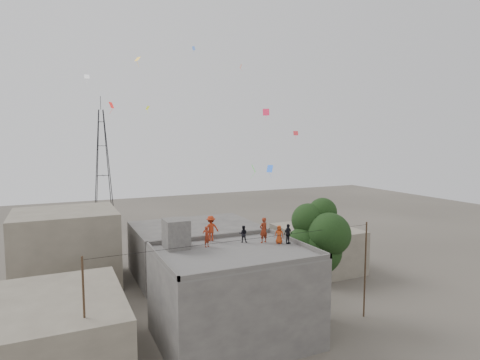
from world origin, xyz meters
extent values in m
plane|color=#433E37|center=(0.00, 0.00, 0.00)|extent=(140.00, 140.00, 0.00)
cube|color=#494744|center=(0.00, 0.00, 3.00)|extent=(10.00, 8.00, 6.00)
cube|color=#5D5A57|center=(0.00, 0.00, 6.05)|extent=(10.00, 8.00, 0.10)
cube|color=#494744|center=(0.00, 3.92, 6.25)|extent=(10.00, 0.15, 0.30)
cube|color=#494744|center=(0.00, -3.92, 6.25)|extent=(10.00, 0.15, 0.30)
cube|color=#494744|center=(4.92, 0.00, 6.25)|extent=(0.15, 8.00, 0.30)
cube|color=#494744|center=(-4.92, 0.00, 6.25)|extent=(0.15, 8.00, 0.30)
cube|color=#494744|center=(-3.20, 2.60, 7.10)|extent=(1.60, 1.80, 2.00)
cube|color=#6B6254|center=(-11.00, 2.00, 2.00)|extent=(8.00, 10.00, 4.00)
cube|color=#494744|center=(2.00, 14.00, 2.50)|extent=(12.00, 9.00, 5.00)
cube|color=#6B6254|center=(-10.00, 16.00, 3.50)|extent=(9.00, 8.00, 7.00)
cube|color=#6B6254|center=(14.00, 10.00, 2.20)|extent=(7.00, 8.00, 4.40)
cylinder|color=black|center=(7.20, 0.50, 2.00)|extent=(0.44, 0.44, 4.00)
cylinder|color=black|center=(7.35, 0.60, 3.60)|extent=(0.64, 0.91, 2.14)
sphere|color=black|center=(7.20, 0.50, 5.20)|extent=(3.60, 3.60, 3.60)
sphere|color=black|center=(8.30, 0.80, 6.00)|extent=(3.00, 3.00, 3.00)
sphere|color=black|center=(6.30, 1.00, 5.60)|extent=(2.80, 2.80, 2.80)
sphere|color=black|center=(7.60, -0.30, 6.60)|extent=(3.20, 3.20, 3.20)
sphere|color=black|center=(6.90, 1.40, 7.40)|extent=(2.60, 2.60, 2.60)
sphere|color=black|center=(8.00, 1.10, 8.00)|extent=(2.20, 2.20, 2.20)
cylinder|color=black|center=(-9.50, -1.50, 3.70)|extent=(0.12, 0.12, 7.40)
cylinder|color=black|center=(10.50, -1.00, 3.70)|extent=(0.12, 0.12, 7.40)
cylinder|color=black|center=(0.50, -1.25, 7.20)|extent=(20.00, 0.52, 0.02)
cylinder|color=black|center=(-4.85, 39.15, 9.00)|extent=(1.27, 1.27, 18.01)
cylinder|color=black|center=(-3.15, 39.15, 9.00)|extent=(1.27, 1.27, 18.01)
cylinder|color=black|center=(-3.15, 40.85, 9.00)|extent=(1.27, 1.27, 18.01)
cylinder|color=black|center=(-4.85, 40.85, 9.00)|extent=(1.27, 1.27, 18.01)
cube|color=black|center=(-4.00, 40.00, 3.60)|extent=(2.36, 0.08, 0.08)
cube|color=black|center=(-4.00, 40.00, 3.60)|extent=(0.08, 2.36, 0.08)
cube|color=black|center=(-4.00, 40.00, 8.10)|extent=(1.81, 0.08, 0.08)
cube|color=black|center=(-4.00, 40.00, 8.10)|extent=(0.08, 1.81, 0.08)
cube|color=black|center=(-4.00, 40.00, 12.60)|extent=(1.26, 0.08, 0.08)
cube|color=black|center=(-4.00, 40.00, 12.60)|extent=(0.08, 1.26, 0.08)
cube|color=black|center=(-4.00, 40.00, 16.20)|extent=(0.82, 0.08, 0.08)
cube|color=black|center=(-4.00, 40.00, 16.20)|extent=(0.08, 0.82, 0.08)
cylinder|color=black|center=(-4.00, 40.00, 19.00)|extent=(0.08, 0.08, 2.00)
imported|color=maroon|center=(2.95, 1.31, 7.02)|extent=(0.75, 0.58, 1.85)
imported|color=#B43D14|center=(3.84, 0.60, 6.76)|extent=(0.77, 0.73, 1.32)
imported|color=black|center=(1.65, 2.01, 6.72)|extent=(0.75, 0.70, 1.24)
imported|color=black|center=(4.40, 0.31, 6.82)|extent=(0.91, 0.60, 1.44)
imported|color=#A32C12|center=(-0.34, 3.39, 7.04)|extent=(1.23, 0.73, 1.87)
imported|color=maroon|center=(-1.17, 1.93, 6.82)|extent=(0.63, 0.57, 1.45)
plane|color=red|center=(-6.73, 6.44, 16.03)|extent=(0.43, 0.50, 0.45)
plane|color=#DB2248|center=(6.03, 6.71, 15.90)|extent=(0.48, 0.47, 0.57)
plane|color=#E4FC26|center=(-3.15, 11.13, 16.28)|extent=(0.42, 0.42, 0.31)
plane|color=blue|center=(5.46, 4.95, 11.18)|extent=(0.33, 0.63, 0.59)
plane|color=white|center=(-7.91, 11.80, 18.70)|extent=(0.41, 0.22, 0.34)
plane|color=#F6491B|center=(7.40, 14.73, 21.17)|extent=(0.29, 0.40, 0.39)
plane|color=green|center=(2.33, 1.74, 11.51)|extent=(0.49, 0.61, 0.52)
plane|color=red|center=(9.40, 7.23, 14.14)|extent=(0.45, 0.46, 0.39)
plane|color=#F4AE19|center=(-5.48, 2.86, 18.73)|extent=(0.39, 0.45, 0.28)
plane|color=#4978DB|center=(1.91, 13.65, 22.24)|extent=(0.26, 0.39, 0.34)
camera|label=1|loc=(-10.60, -23.86, 13.59)|focal=30.00mm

